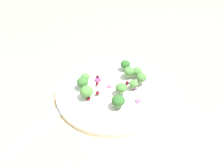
{
  "coord_description": "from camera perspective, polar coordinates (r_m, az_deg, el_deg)",
  "views": [
    {
      "loc": [
        -36.9,
        27.2,
        42.68
      ],
      "look_at": [
        0.16,
        1.39,
        2.7
      ],
      "focal_mm": 41.66,
      "sensor_mm": 36.0,
      "label": 1
    }
  ],
  "objects": [
    {
      "name": "onion_bit_3",
      "position": [
        0.63,
        -6.61,
        0.41
      ],
      "size": [
        1.81,
        1.79,
        0.53
      ],
      "primitive_type": "cube",
      "rotation": [
        0.0,
        0.0,
        0.9
      ],
      "color": "#843D75",
      "rests_on": "plate"
    },
    {
      "name": "broccoli_floret_5",
      "position": [
        0.6,
        4.75,
        0.02
      ],
      "size": [
        2.06,
        2.06,
        2.08
      ],
      "color": "#9EC684",
      "rests_on": "plate"
    },
    {
      "name": "cranberry_4",
      "position": [
        0.63,
        -5.74,
        1.34
      ],
      "size": [
        0.83,
        0.83,
        0.83
      ],
      "primitive_type": "sphere",
      "color": "#4C0A14",
      "rests_on": "plate"
    },
    {
      "name": "onion_bit_4",
      "position": [
        0.58,
        5.74,
        -3.78
      ],
      "size": [
        1.04,
        1.05,
        0.55
      ],
      "primitive_type": "cube",
      "rotation": [
        0.0,
        0.0,
        0.01
      ],
      "color": "#A35B93",
      "rests_on": "plate"
    },
    {
      "name": "cranberry_3",
      "position": [
        0.61,
        -3.28,
        0.11
      ],
      "size": [
        0.81,
        0.81,
        0.81
      ],
      "primitive_type": "sphere",
      "color": "maroon",
      "rests_on": "plate"
    },
    {
      "name": "broccoli_floret_3",
      "position": [
        0.61,
        -6.48,
        0.37
      ],
      "size": [
        2.71,
        2.71,
        2.74
      ],
      "color": "#9EC684",
      "rests_on": "plate"
    },
    {
      "name": "broccoli_floret_9",
      "position": [
        0.66,
        2.94,
        4.32
      ],
      "size": [
        2.5,
        2.5,
        2.53
      ],
      "color": "#9EC684",
      "rests_on": "plate"
    },
    {
      "name": "cranberry_0",
      "position": [
        0.64,
        -3.2,
        1.6
      ],
      "size": [
        0.78,
        0.78,
        0.78
      ],
      "primitive_type": "sphere",
      "color": "#4C0A14",
      "rests_on": "plate"
    },
    {
      "name": "onion_bit_0",
      "position": [
        0.63,
        -3.07,
        0.85
      ],
      "size": [
        1.32,
        1.5,
        0.49
      ],
      "primitive_type": "cube",
      "rotation": [
        0.0,
        0.0,
        1.7
      ],
      "color": "#843D75",
      "rests_on": "plate"
    },
    {
      "name": "broccoli_floret_8",
      "position": [
        0.61,
        6.46,
        1.42
      ],
      "size": [
        2.51,
        2.51,
        2.54
      ],
      "color": "#ADD18E",
      "rests_on": "plate"
    },
    {
      "name": "cranberry_2",
      "position": [
        0.59,
        -3.22,
        -1.94
      ],
      "size": [
        0.96,
        0.96,
        0.96
      ],
      "primitive_type": "sphere",
      "color": "maroon",
      "rests_on": "plate"
    },
    {
      "name": "broccoli_floret_1",
      "position": [
        0.64,
        5.28,
        2.94
      ],
      "size": [
        2.43,
        2.43,
        2.46
      ],
      "color": "#ADD18E",
      "rests_on": "plate"
    },
    {
      "name": "broccoli_floret_6",
      "position": [
        0.58,
        2.0,
        -0.89
      ],
      "size": [
        2.59,
        2.59,
        2.62
      ],
      "color": "#9EC684",
      "rests_on": "plate"
    },
    {
      "name": "broccoli_floret_7",
      "position": [
        0.62,
        -5.9,
        1.55
      ],
      "size": [
        2.16,
        2.16,
        2.19
      ],
      "color": "#9EC684",
      "rests_on": "plate"
    },
    {
      "name": "onion_bit_1",
      "position": [
        0.61,
        4.97,
        -0.88
      ],
      "size": [
        1.55,
        1.18,
        0.51
      ],
      "primitive_type": "cube",
      "rotation": [
        0.0,
        0.0,
        2.85
      ],
      "color": "#934C84",
      "rests_on": "plate"
    },
    {
      "name": "broccoli_floret_4",
      "position": [
        0.58,
        -5.59,
        -1.63
      ],
      "size": [
        3.0,
        3.0,
        3.04
      ],
      "color": "#8EB77A",
      "rests_on": "plate"
    },
    {
      "name": "cranberry_6",
      "position": [
        0.59,
        -5.32,
        -3.07
      ],
      "size": [
        0.93,
        0.93,
        0.93
      ],
      "primitive_type": "sphere",
      "color": "maroon",
      "rests_on": "plate"
    },
    {
      "name": "fork",
      "position": [
        0.57,
        -15.48,
        -8.87
      ],
      "size": [
        7.33,
        18.28,
        0.5
      ],
      "color": "silver",
      "rests_on": "ground_plane"
    },
    {
      "name": "cranberry_5",
      "position": [
        0.6,
        2.7,
        -1.1
      ],
      "size": [
        0.78,
        0.78,
        0.78
      ],
      "primitive_type": "sphere",
      "color": "maroon",
      "rests_on": "plate"
    },
    {
      "name": "ground_plane",
      "position": [
        0.63,
        1.12,
        -2.11
      ],
      "size": [
        180.0,
        180.0,
        2.0
      ],
      "primitive_type": "cube",
      "color": "tan"
    },
    {
      "name": "broccoli_floret_2",
      "position": [
        0.63,
        3.77,
        2.78
      ],
      "size": [
        2.63,
        2.63,
        2.66
      ],
      "color": "#ADD18E",
      "rests_on": "plate"
    },
    {
      "name": "onion_bit_2",
      "position": [
        0.61,
        -0.6,
        -0.54
      ],
      "size": [
        1.19,
        1.25,
        0.38
      ],
      "primitive_type": "cube",
      "rotation": [
        0.0,
        0.0,
        1.22
      ],
      "color": "#A35B93",
      "rests_on": "plate"
    },
    {
      "name": "broccoli_floret_0",
      "position": [
        0.55,
        1.37,
        -3.73
      ],
      "size": [
        2.93,
        2.93,
        2.97
      ],
      "color": "#8EB77A",
      "rests_on": "plate"
    },
    {
      "name": "dressing_pool",
      "position": [
        0.61,
        -0.0,
        -0.98
      ],
      "size": [
        15.46,
        15.46,
        0.2
      ],
      "primitive_type": "cylinder",
      "color": "white",
      "rests_on": "plate"
    },
    {
      "name": "cranberry_1",
      "position": [
        0.62,
        3.36,
        0.25
      ],
      "size": [
        0.85,
        0.85,
        0.85
      ],
      "primitive_type": "sphere",
      "color": "#4C0A14",
      "rests_on": "plate"
    },
    {
      "name": "plate",
      "position": [
        0.62,
        -0.0,
        -1.28
      ],
      "size": [
        26.65,
        26.65,
        1.7
      ],
      "color": "white",
      "rests_on": "ground_plane"
    }
  ]
}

